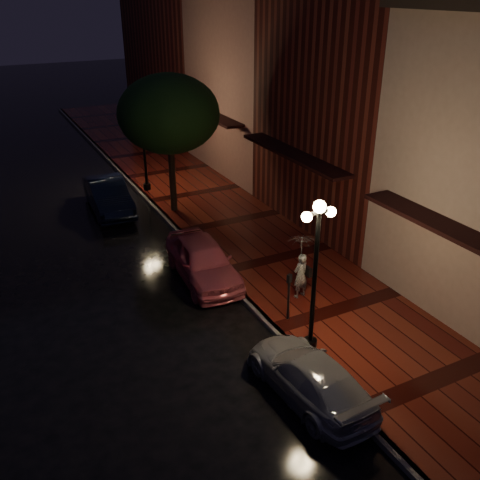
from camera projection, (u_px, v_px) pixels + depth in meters
ground at (220, 276)px, 18.43m from camera, size 120.00×120.00×0.00m
sidewalk at (276, 260)px, 19.32m from camera, size 4.50×60.00×0.15m
curb at (220, 274)px, 18.40m from camera, size 0.25×60.00×0.15m
storefront_mid at (360, 87)px, 20.53m from camera, size 5.00×8.00×11.00m
storefront_far at (259, 83)px, 27.39m from camera, size 5.00×8.00×9.00m
storefront_extra at (186, 53)px, 35.20m from camera, size 5.00×12.00×10.00m
streetlamp_near at (315, 269)px, 13.43m from camera, size 0.96×0.36×4.31m
streetlamp_far at (143, 139)px, 24.68m from camera, size 0.96×0.36×4.31m
street_tree at (169, 116)px, 21.66m from camera, size 4.16×4.16×5.80m
pink_car at (203, 260)px, 17.91m from camera, size 1.97×4.30×1.43m
navy_car at (108, 196)px, 23.40m from camera, size 1.71×4.40×1.43m
silver_car at (309, 376)px, 12.82m from camera, size 1.79×4.00×1.14m
woman_with_umbrella at (302, 257)px, 16.34m from camera, size 0.87×0.88×2.09m
parking_meter at (289, 292)px, 15.40m from camera, size 0.16×0.15×1.49m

